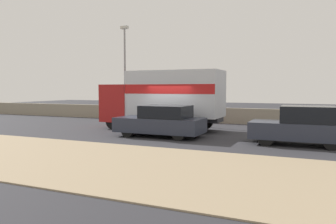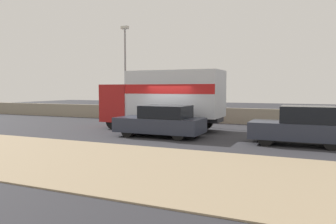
{
  "view_description": "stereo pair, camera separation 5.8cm",
  "coord_description": "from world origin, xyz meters",
  "px_view_note": "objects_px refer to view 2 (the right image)",
  "views": [
    {
      "loc": [
        6.88,
        -15.07,
        2.35
      ],
      "look_at": [
        -0.01,
        0.72,
        1.13
      ],
      "focal_mm": 35.0,
      "sensor_mm": 36.0,
      "label": 1
    },
    {
      "loc": [
        6.94,
        -15.04,
        2.35
      ],
      "look_at": [
        -0.01,
        0.72,
        1.13
      ],
      "focal_mm": 35.0,
      "sensor_mm": 36.0,
      "label": 2
    }
  ],
  "objects_px": {
    "street_lamp": "(125,66)",
    "car_hatchback": "(161,121)",
    "car_sedan_second": "(301,126)",
    "box_truck": "(165,96)"
  },
  "relations": [
    {
      "from": "street_lamp",
      "to": "car_hatchback",
      "type": "relative_size",
      "value": 1.62
    },
    {
      "from": "street_lamp",
      "to": "car_sedan_second",
      "type": "distance_m",
      "value": 14.37
    },
    {
      "from": "car_hatchback",
      "to": "car_sedan_second",
      "type": "height_order",
      "value": "car_sedan_second"
    },
    {
      "from": "box_truck",
      "to": "car_hatchback",
      "type": "xyz_separation_m",
      "value": [
        1.0,
        -2.61,
        -1.15
      ]
    },
    {
      "from": "box_truck",
      "to": "car_hatchback",
      "type": "distance_m",
      "value": 3.03
    },
    {
      "from": "street_lamp",
      "to": "car_hatchback",
      "type": "distance_m",
      "value": 9.55
    },
    {
      "from": "box_truck",
      "to": "car_sedan_second",
      "type": "height_order",
      "value": "box_truck"
    },
    {
      "from": "car_sedan_second",
      "to": "car_hatchback",
      "type": "bearing_deg",
      "value": 1.11
    },
    {
      "from": "street_lamp",
      "to": "car_hatchback",
      "type": "xyz_separation_m",
      "value": [
        6.04,
        -6.64,
        -3.27
      ]
    },
    {
      "from": "car_sedan_second",
      "to": "street_lamp",
      "type": "bearing_deg",
      "value": -27.72
    }
  ]
}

